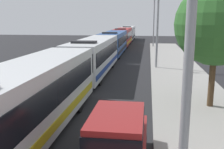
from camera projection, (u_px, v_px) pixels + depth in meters
bus_lead at (28, 100)px, 10.28m from camera, size 2.58×12.38×3.21m
bus_second_in_line at (95, 55)px, 22.88m from camera, size 2.58×12.32×3.21m
bus_middle at (114, 42)px, 35.16m from camera, size 2.58×11.82×3.21m
bus_fourth_in_line at (123, 36)px, 47.10m from camera, size 2.58×12.09×3.21m
bus_rear at (128, 33)px, 59.65m from camera, size 2.58×12.30×3.21m
white_suv at (116, 142)px, 8.21m from camera, size 1.86×4.71×1.90m
streetlamp_near at (192, 2)px, 5.01m from camera, size 5.24×0.28×8.11m
streetlamp_mid at (158, 17)px, 24.74m from camera, size 6.33×0.28×7.66m
streetlamp_far at (154, 16)px, 44.38m from camera, size 5.08×0.28×8.39m
roadside_tree at (216, 25)px, 13.45m from camera, size 4.23×4.23×6.46m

